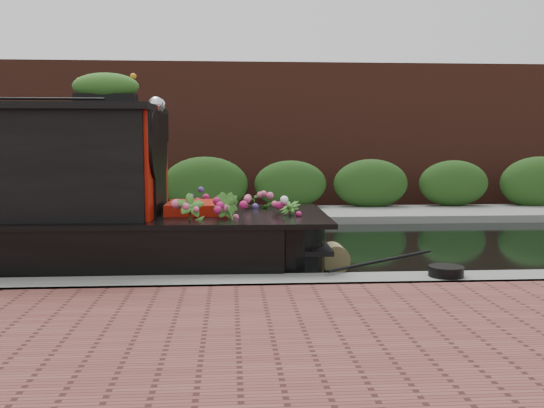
{
  "coord_description": "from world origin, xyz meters",
  "views": [
    {
      "loc": [
        0.78,
        -10.11,
        1.83
      ],
      "look_at": [
        1.44,
        -0.6,
        0.84
      ],
      "focal_mm": 40.0,
      "sensor_mm": 36.0,
      "label": 1
    }
  ],
  "objects": [
    {
      "name": "far_hedge",
      "position": [
        0.0,
        5.1,
        0.0
      ],
      "size": [
        40.0,
        1.1,
        2.8
      ],
      "primitive_type": "cube",
      "color": "#204316",
      "rests_on": "ground"
    },
    {
      "name": "ground",
      "position": [
        0.0,
        0.0,
        0.0
      ],
      "size": [
        80.0,
        80.0,
        0.0
      ],
      "primitive_type": "plane",
      "color": "black",
      "rests_on": "ground"
    },
    {
      "name": "far_brick_wall",
      "position": [
        0.0,
        7.2,
        0.0
      ],
      "size": [
        40.0,
        1.0,
        8.0
      ],
      "primitive_type": "cube",
      "color": "#4D241A",
      "rests_on": "ground"
    },
    {
      "name": "far_bank_path",
      "position": [
        0.0,
        4.2,
        0.0
      ],
      "size": [
        40.0,
        2.4,
        0.34
      ],
      "primitive_type": "cube",
      "color": "slate",
      "rests_on": "ground"
    },
    {
      "name": "coiled_mooring_rope",
      "position": [
        3.3,
        -3.29,
        0.31
      ],
      "size": [
        0.41,
        0.41,
        0.12
      ],
      "primitive_type": "cylinder",
      "color": "black",
      "rests_on": "near_bank_coping"
    },
    {
      "name": "near_bank_coping",
      "position": [
        0.0,
        -3.3,
        0.0
      ],
      "size": [
        40.0,
        0.6,
        0.5
      ],
      "primitive_type": "cube",
      "color": "slate",
      "rests_on": "ground"
    },
    {
      "name": "rope_fender",
      "position": [
        2.23,
        -1.8,
        0.2
      ],
      "size": [
        0.39,
        0.43,
        0.39
      ],
      "primitive_type": "cylinder",
      "rotation": [
        1.57,
        0.0,
        0.0
      ],
      "color": "olive",
      "rests_on": "ground"
    }
  ]
}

